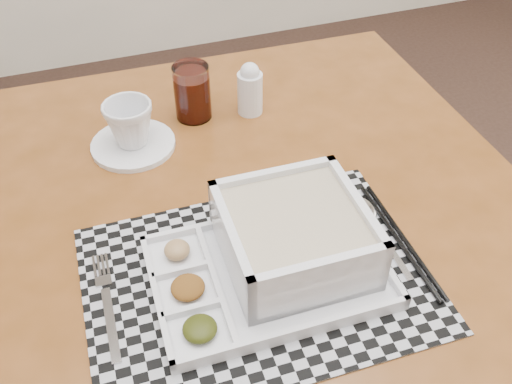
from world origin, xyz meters
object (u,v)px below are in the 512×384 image
cup (130,124)px  juice_glass (192,94)px  dining_table (229,254)px  serving_tray (286,246)px  creamer_bottle (250,89)px

cup → juice_glass: 0.14m
dining_table → serving_tray: 0.17m
cup → serving_tray: bearing=-90.8°
cup → creamer_bottle: size_ratio=0.82×
serving_tray → creamer_bottle: (0.08, 0.38, 0.01)m
serving_tray → juice_glass: size_ratio=3.07×
dining_table → juice_glass: bearing=85.1°
serving_tray → juice_glass: (-0.03, 0.41, 0.01)m
serving_tray → cup: 0.38m
creamer_bottle → juice_glass: bearing=168.7°
dining_table → creamer_bottle: size_ratio=9.91×
cup → juice_glass: (0.13, 0.06, -0.00)m
dining_table → cup: cup is taller
serving_tray → creamer_bottle: size_ratio=3.11×
creamer_bottle → cup: bearing=-171.2°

